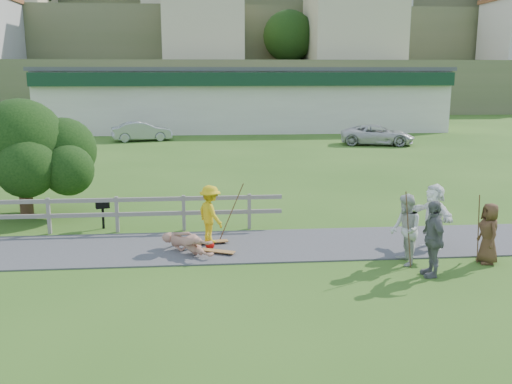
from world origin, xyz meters
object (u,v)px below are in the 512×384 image
(spectator_c, at_px, (489,233))
(car_silver, at_px, (142,131))
(skater_fallen, at_px, (187,243))
(bbq, at_px, (103,215))
(tree, at_px, (23,161))
(car_white, at_px, (377,135))
(spectator_b, at_px, (433,239))
(skater_rider, at_px, (210,217))
(spectator_a, at_px, (405,230))
(spectator_d, at_px, (433,217))

(spectator_c, bearing_deg, car_silver, -154.74)
(skater_fallen, xyz_separation_m, bbq, (-2.66, 2.81, 0.12))
(tree, bearing_deg, car_silver, 85.28)
(car_white, distance_m, bbq, 24.18)
(spectator_b, xyz_separation_m, car_white, (6.09, 24.24, -0.25))
(bbq, bearing_deg, car_white, 37.03)
(skater_rider, relative_size, spectator_c, 1.03)
(spectator_c, bearing_deg, skater_fallen, -97.88)
(skater_rider, relative_size, tree, 0.35)
(car_silver, bearing_deg, car_white, -115.31)
(skater_fallen, xyz_separation_m, tree, (-5.55, 4.85, 1.51))
(spectator_b, relative_size, tree, 0.40)
(spectator_b, relative_size, car_white, 0.38)
(skater_rider, relative_size, bbq, 1.84)
(spectator_a, relative_size, car_white, 0.38)
(skater_rider, bearing_deg, car_silver, -19.18)
(bbq, bearing_deg, spectator_c, -38.11)
(spectator_b, height_order, bbq, spectator_b)
(spectator_b, bearing_deg, skater_rider, -119.06)
(skater_fallen, xyz_separation_m, car_white, (11.91, 22.10, 0.35))
(spectator_c, height_order, car_white, spectator_c)
(skater_rider, height_order, spectator_d, spectator_d)
(spectator_a, height_order, car_white, spectator_a)
(spectator_c, height_order, car_silver, spectator_c)
(car_silver, height_order, car_white, car_silver)
(spectator_a, distance_m, spectator_b, 0.93)
(car_white, bearing_deg, skater_fallen, 165.47)
(spectator_c, distance_m, bbq, 11.08)
(tree, height_order, bbq, tree)
(spectator_d, bearing_deg, skater_fallen, -110.76)
(skater_rider, height_order, car_white, skater_rider)
(spectator_a, relative_size, tree, 0.39)
(spectator_a, bearing_deg, tree, -115.84)
(skater_rider, bearing_deg, skater_fallen, 111.28)
(skater_rider, relative_size, skater_fallen, 0.93)
(skater_fallen, relative_size, spectator_a, 0.97)
(spectator_a, bearing_deg, spectator_d, 137.47)
(spectator_a, bearing_deg, spectator_c, 90.61)
(car_white, bearing_deg, car_silver, 90.76)
(spectator_a, xyz_separation_m, spectator_c, (2.13, -0.10, -0.12))
(skater_fallen, distance_m, car_silver, 26.03)
(skater_rider, height_order, spectator_a, spectator_a)
(car_silver, bearing_deg, spectator_d, -170.19)
(skater_rider, distance_m, bbq, 3.89)
(spectator_a, distance_m, spectator_c, 2.14)
(spectator_a, height_order, tree, tree)
(spectator_c, height_order, tree, tree)
(spectator_b, xyz_separation_m, tree, (-11.37, 7.00, 0.91))
(spectator_a, xyz_separation_m, spectator_d, (1.20, 1.17, 0.01))
(spectator_c, relative_size, car_silver, 0.38)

